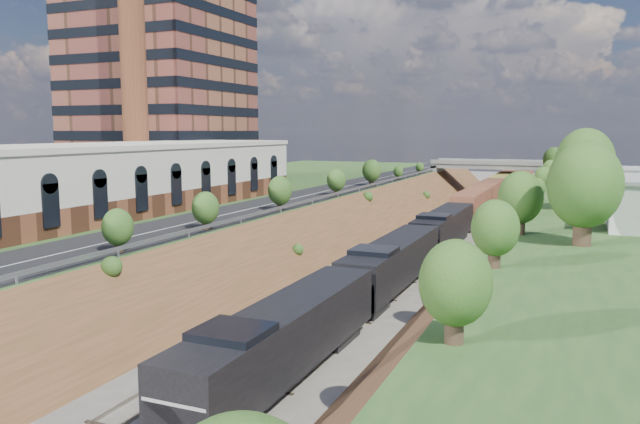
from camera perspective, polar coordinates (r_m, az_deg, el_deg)
platform_left at (r=85.53m, az=-12.97°, el=-0.01°), size 44.00×180.00×5.00m
embankment_left at (r=75.30m, az=0.82°, el=-2.74°), size 10.00×180.00×10.00m
embankment_right at (r=70.23m, az=17.74°, el=-3.85°), size 10.00×180.00×10.00m
rail_left_track at (r=72.61m, az=6.99°, el=-3.11°), size 1.58×180.00×0.18m
rail_right_track at (r=71.40m, az=11.01°, el=-3.37°), size 1.58×180.00×0.18m
road at (r=76.36m, az=-2.30°, el=1.22°), size 8.00×180.00×0.10m
guardrail at (r=74.49m, az=0.49°, el=1.46°), size 0.10×171.00×0.70m
commercial_building at (r=64.88m, az=-20.91°, el=2.70°), size 14.30×62.30×7.00m
highrise_tower at (r=102.90m, az=-14.62°, el=18.17°), size 22.00×22.00×53.90m
smokestack at (r=84.31m, az=-16.79°, el=15.10°), size 3.20×3.20×40.00m
overpass at (r=132.05m, az=15.53°, el=3.54°), size 24.50×8.30×7.40m
white_building_far at (r=83.20m, az=27.08°, el=2.14°), size 8.00×10.00×3.60m
tree_right_large at (r=48.87m, az=23.05°, el=2.22°), size 5.25×5.25×7.61m
tree_left_crest at (r=40.99m, az=-21.76°, el=-1.92°), size 2.45×2.45×3.55m
freight_train at (r=106.17m, az=15.06°, el=1.48°), size 3.27×166.17×4.83m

